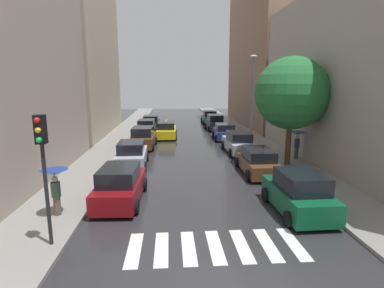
{
  "coord_description": "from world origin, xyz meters",
  "views": [
    {
      "loc": [
        -1.47,
        -6.73,
        5.38
      ],
      "look_at": [
        0.14,
        15.05,
        1.04
      ],
      "focal_mm": 28.42,
      "sensor_mm": 36.0,
      "label": 1
    }
  ],
  "objects_px": {
    "parked_car_right_fourth": "(224,132)",
    "traffic_light_left_corner": "(42,152)",
    "parked_car_left_nearest": "(120,185)",
    "parked_car_left_third": "(143,138)",
    "parked_car_right_fifth": "(215,123)",
    "pedestrian_foreground": "(55,182)",
    "parked_car_right_third": "(238,143)",
    "taxi_midroad": "(166,130)",
    "lamp_post_right": "(252,95)",
    "parked_car_left_fifth": "(151,123)",
    "parked_car_left_second": "(132,155)",
    "pedestrian_near_tree": "(297,139)",
    "parked_car_left_fourth": "(147,128)",
    "parked_car_right_nearest": "(299,194)",
    "street_tree_right": "(291,93)",
    "parked_car_right_second": "(257,162)",
    "parked_car_right_sixth": "(209,118)"
  },
  "relations": [
    {
      "from": "parked_car_right_fourth",
      "to": "traffic_light_left_corner",
      "type": "bearing_deg",
      "value": 157.08
    },
    {
      "from": "parked_car_left_nearest",
      "to": "parked_car_right_fourth",
      "type": "bearing_deg",
      "value": -23.57
    },
    {
      "from": "parked_car_left_third",
      "to": "parked_car_right_fifth",
      "type": "xyz_separation_m",
      "value": [
        7.63,
        9.81,
        0.01
      ]
    },
    {
      "from": "pedestrian_foreground",
      "to": "traffic_light_left_corner",
      "type": "distance_m",
      "value": 3.0
    },
    {
      "from": "parked_car_right_third",
      "to": "parked_car_right_fourth",
      "type": "distance_m",
      "value": 5.81
    },
    {
      "from": "taxi_midroad",
      "to": "lamp_post_right",
      "type": "bearing_deg",
      "value": -122.42
    },
    {
      "from": "traffic_light_left_corner",
      "to": "parked_car_right_third",
      "type": "bearing_deg",
      "value": 55.73
    },
    {
      "from": "lamp_post_right",
      "to": "parked_car_left_fifth",
      "type": "bearing_deg",
      "value": 129.3
    },
    {
      "from": "parked_car_left_second",
      "to": "parked_car_right_fifth",
      "type": "bearing_deg",
      "value": -27.41
    },
    {
      "from": "pedestrian_near_tree",
      "to": "traffic_light_left_corner",
      "type": "distance_m",
      "value": 16.88
    },
    {
      "from": "traffic_light_left_corner",
      "to": "pedestrian_near_tree",
      "type": "bearing_deg",
      "value": 39.91
    },
    {
      "from": "parked_car_left_fourth",
      "to": "parked_car_right_fourth",
      "type": "relative_size",
      "value": 1.05
    },
    {
      "from": "parked_car_left_second",
      "to": "traffic_light_left_corner",
      "type": "relative_size",
      "value": 0.97
    },
    {
      "from": "parked_car_left_fourth",
      "to": "parked_car_left_fifth",
      "type": "bearing_deg",
      "value": -0.81
    },
    {
      "from": "parked_car_left_third",
      "to": "parked_car_right_third",
      "type": "xyz_separation_m",
      "value": [
        7.71,
        -2.42,
        -0.06
      ]
    },
    {
      "from": "parked_car_left_second",
      "to": "taxi_midroad",
      "type": "xyz_separation_m",
      "value": [
        2.18,
        10.82,
        -0.02
      ]
    },
    {
      "from": "parked_car_left_third",
      "to": "parked_car_right_nearest",
      "type": "relative_size",
      "value": 1.1
    },
    {
      "from": "parked_car_right_fifth",
      "to": "parked_car_left_third",
      "type": "bearing_deg",
      "value": 141.11
    },
    {
      "from": "parked_car_left_fifth",
      "to": "parked_car_left_nearest",
      "type": "bearing_deg",
      "value": -179.36
    },
    {
      "from": "parked_car_left_nearest",
      "to": "street_tree_right",
      "type": "bearing_deg",
      "value": -59.06
    },
    {
      "from": "parked_car_left_second",
      "to": "parked_car_right_fourth",
      "type": "distance_m",
      "value": 12.35
    },
    {
      "from": "street_tree_right",
      "to": "lamp_post_right",
      "type": "xyz_separation_m",
      "value": [
        -0.69,
        6.69,
        -0.3
      ]
    },
    {
      "from": "parked_car_right_second",
      "to": "parked_car_right_fifth",
      "type": "height_order",
      "value": "parked_car_right_fifth"
    },
    {
      "from": "parked_car_left_nearest",
      "to": "taxi_midroad",
      "type": "relative_size",
      "value": 0.95
    },
    {
      "from": "street_tree_right",
      "to": "parked_car_left_second",
      "type": "bearing_deg",
      "value": 175.84
    },
    {
      "from": "parked_car_right_third",
      "to": "taxi_midroad",
      "type": "bearing_deg",
      "value": 38.33
    },
    {
      "from": "parked_car_left_fourth",
      "to": "parked_car_right_fourth",
      "type": "height_order",
      "value": "parked_car_left_fourth"
    },
    {
      "from": "parked_car_right_sixth",
      "to": "pedestrian_near_tree",
      "type": "relative_size",
      "value": 2.35
    },
    {
      "from": "street_tree_right",
      "to": "pedestrian_foreground",
      "type": "bearing_deg",
      "value": -150.38
    },
    {
      "from": "parked_car_right_fourth",
      "to": "taxi_midroad",
      "type": "distance_m",
      "value": 5.85
    },
    {
      "from": "parked_car_right_fourth",
      "to": "pedestrian_foreground",
      "type": "bearing_deg",
      "value": 152.55
    },
    {
      "from": "parked_car_right_fifth",
      "to": "lamp_post_right",
      "type": "height_order",
      "value": "lamp_post_right"
    },
    {
      "from": "taxi_midroad",
      "to": "pedestrian_near_tree",
      "type": "relative_size",
      "value": 2.39
    },
    {
      "from": "parked_car_left_third",
      "to": "taxi_midroad",
      "type": "height_order",
      "value": "taxi_midroad"
    },
    {
      "from": "parked_car_right_third",
      "to": "pedestrian_near_tree",
      "type": "height_order",
      "value": "pedestrian_near_tree"
    },
    {
      "from": "parked_car_right_third",
      "to": "traffic_light_left_corner",
      "type": "bearing_deg",
      "value": 145.09
    },
    {
      "from": "traffic_light_left_corner",
      "to": "parked_car_right_second",
      "type": "bearing_deg",
      "value": 40.72
    },
    {
      "from": "taxi_midroad",
      "to": "traffic_light_left_corner",
      "type": "height_order",
      "value": "traffic_light_left_corner"
    },
    {
      "from": "parked_car_right_fourth",
      "to": "traffic_light_left_corner",
      "type": "height_order",
      "value": "traffic_light_left_corner"
    },
    {
      "from": "parked_car_right_third",
      "to": "parked_car_left_nearest",
      "type": "bearing_deg",
      "value": 141.24
    },
    {
      "from": "street_tree_right",
      "to": "parked_car_right_fourth",
      "type": "bearing_deg",
      "value": 102.86
    },
    {
      "from": "taxi_midroad",
      "to": "street_tree_right",
      "type": "distance_m",
      "value": 14.65
    },
    {
      "from": "parked_car_right_second",
      "to": "parked_car_right_third",
      "type": "xyz_separation_m",
      "value": [
        0.14,
        5.83,
        0.04
      ]
    },
    {
      "from": "street_tree_right",
      "to": "taxi_midroad",
      "type": "bearing_deg",
      "value": 124.83
    },
    {
      "from": "parked_car_right_sixth",
      "to": "traffic_light_left_corner",
      "type": "distance_m",
      "value": 33.23
    },
    {
      "from": "parked_car_right_fifth",
      "to": "parked_car_left_fourth",
      "type": "bearing_deg",
      "value": 115.84
    },
    {
      "from": "parked_car_left_nearest",
      "to": "parked_car_right_third",
      "type": "distance_m",
      "value": 12.52
    },
    {
      "from": "parked_car_left_nearest",
      "to": "parked_car_right_second",
      "type": "xyz_separation_m",
      "value": [
        7.59,
        4.02,
        -0.07
      ]
    },
    {
      "from": "traffic_light_left_corner",
      "to": "lamp_post_right",
      "type": "bearing_deg",
      "value": 55.59
    },
    {
      "from": "parked_car_left_second",
      "to": "parked_car_left_fourth",
      "type": "bearing_deg",
      "value": -1.59
    }
  ]
}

